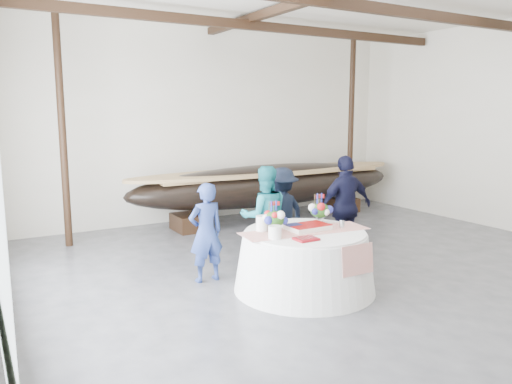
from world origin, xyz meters
TOP-DOWN VIEW (x-y plane):
  - floor at (0.00, 0.00)m, footprint 10.00×12.00m
  - wall_back at (0.00, 6.00)m, footprint 10.00×0.02m
  - pavilion_structure at (0.00, 0.85)m, footprint 9.80×11.76m
  - longboat_display at (1.12, 4.98)m, footprint 7.09×1.42m
  - banquet_table at (-0.96, 0.74)m, footprint 2.05×2.05m
  - tabletop_items at (-1.00, 0.89)m, footprint 1.94×0.99m
  - guest_woman_blue at (-2.04, 1.80)m, footprint 0.57×0.38m
  - guest_woman_teal at (-0.89, 1.99)m, footprint 0.98×0.86m
  - guest_man_left at (-0.37, 2.28)m, footprint 1.14×0.81m
  - guest_man_right at (0.64, 1.75)m, footprint 1.08×0.49m

SIDE VIEW (x-z plane):
  - floor at x=0.00m, z-range -0.01..0.01m
  - banquet_table at x=-0.96m, z-range 0.00..0.87m
  - guest_woman_blue at x=-2.04m, z-range 0.00..1.52m
  - guest_man_left at x=-0.37m, z-range 0.00..1.61m
  - guest_woman_teal at x=-0.89m, z-range 0.00..1.69m
  - longboat_display at x=1.12m, z-range 0.18..1.51m
  - guest_man_right at x=0.64m, z-range 0.00..1.81m
  - tabletop_items at x=-1.00m, z-range 0.82..1.22m
  - wall_back at x=0.00m, z-range 0.00..4.50m
  - pavilion_structure at x=0.00m, z-range 1.75..6.25m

